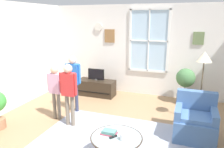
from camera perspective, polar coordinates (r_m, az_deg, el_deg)
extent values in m
cube|color=#9E7A56|center=(4.44, -1.09, -16.58)|extent=(6.18, 6.23, 0.02)
cube|color=silver|center=(6.64, 7.82, 6.09)|extent=(5.58, 0.12, 2.67)
cube|color=silver|center=(6.50, 9.58, 8.51)|extent=(1.11, 0.02, 1.78)
cube|color=white|center=(6.45, 9.88, 16.39)|extent=(1.17, 0.04, 0.06)
cube|color=white|center=(6.63, 9.23, 0.81)|extent=(1.17, 0.04, 0.06)
cube|color=white|center=(6.60, 4.76, 8.75)|extent=(0.06, 0.04, 1.78)
cube|color=white|center=(6.40, 14.47, 8.18)|extent=(0.06, 0.04, 1.78)
cube|color=white|center=(6.48, 9.54, 8.50)|extent=(0.03, 0.04, 1.78)
cube|color=white|center=(6.48, 9.54, 8.50)|extent=(1.11, 0.04, 0.03)
cube|color=olive|center=(6.80, -0.64, 9.89)|extent=(0.32, 0.03, 0.40)
cube|color=#667A4C|center=(6.37, 21.60, 8.64)|extent=(0.28, 0.03, 0.34)
cylinder|color=silver|center=(6.91, -3.50, 12.16)|extent=(0.24, 0.04, 0.24)
cube|color=#999EAD|center=(4.30, 0.73, -17.49)|extent=(2.97, 2.24, 0.01)
cube|color=#2D2319|center=(6.64, -4.10, -3.57)|extent=(1.12, 0.47, 0.47)
cube|color=black|center=(6.46, -4.95, -4.78)|extent=(1.01, 0.02, 0.02)
cylinder|color=#4C4C4C|center=(6.56, -4.14, -1.40)|extent=(0.08, 0.08, 0.05)
cube|color=black|center=(6.52, -4.16, -0.03)|extent=(0.50, 0.05, 0.32)
cube|color=black|center=(6.50, -4.26, -0.08)|extent=(0.46, 0.01, 0.28)
cube|color=#476B9E|center=(4.64, 20.68, -13.04)|extent=(0.76, 0.72, 0.42)
cube|color=#476B9E|center=(4.74, 21.13, -6.73)|extent=(0.76, 0.16, 0.45)
cube|color=#476B9E|center=(4.51, 16.92, -9.18)|extent=(0.12, 0.65, 0.20)
cube|color=#476B9E|center=(4.53, 25.12, -9.82)|extent=(0.12, 0.65, 0.20)
cube|color=#4D73AA|center=(4.49, 20.96, -10.48)|extent=(0.61, 0.50, 0.08)
cylinder|color=#99B2B7|center=(3.65, 1.16, -16.16)|extent=(0.82, 0.82, 0.02)
torus|color=#3F3328|center=(3.65, 1.16, -16.16)|extent=(0.84, 0.84, 0.02)
cylinder|color=#33281E|center=(4.03, -1.15, -16.49)|extent=(0.04, 0.04, 0.41)
cylinder|color=#33281E|center=(3.91, 5.98, -17.67)|extent=(0.04, 0.04, 0.41)
cube|color=#B33E53|center=(3.72, -0.75, -15.19)|extent=(0.25, 0.17, 0.02)
cube|color=#4D8B80|center=(3.71, -0.75, -14.90)|extent=(0.22, 0.15, 0.02)
cube|color=slate|center=(3.70, -0.75, -14.60)|extent=(0.22, 0.14, 0.02)
cylinder|color=white|center=(3.54, 2.79, -16.10)|extent=(0.08, 0.08, 0.11)
cube|color=black|center=(3.63, 0.33, -16.05)|extent=(0.11, 0.14, 0.02)
cylinder|color=#726656|center=(4.90, -11.54, -9.16)|extent=(0.08, 0.08, 0.69)
cylinder|color=#726656|center=(4.83, -10.22, -9.41)|extent=(0.08, 0.08, 0.69)
cube|color=red|center=(4.66, -11.22, -2.65)|extent=(0.30, 0.15, 0.49)
sphere|color=beige|center=(4.58, -11.42, 1.38)|extent=(0.19, 0.19, 0.19)
cylinder|color=red|center=(4.73, -13.17, -2.21)|extent=(0.06, 0.06, 0.44)
cylinder|color=red|center=(4.56, -9.49, -2.66)|extent=(0.06, 0.06, 0.44)
cylinder|color=#726656|center=(5.26, -14.74, -7.97)|extent=(0.08, 0.08, 0.63)
cylinder|color=#726656|center=(5.20, -13.65, -8.17)|extent=(0.08, 0.08, 0.63)
cube|color=#DB9EBC|center=(5.06, -14.57, -2.39)|extent=(0.27, 0.14, 0.45)
sphere|color=#D8AD8C|center=(4.98, -14.79, 1.04)|extent=(0.17, 0.17, 0.17)
cylinder|color=#DB9EBC|center=(5.12, -16.19, -2.01)|extent=(0.06, 0.06, 0.40)
cylinder|color=#DB9EBC|center=(4.95, -13.18, -2.40)|extent=(0.06, 0.06, 0.40)
cylinder|color=#333851|center=(5.60, -10.39, -5.93)|extent=(0.08, 0.08, 0.71)
cylinder|color=#333851|center=(5.54, -9.20, -6.12)|extent=(0.08, 0.08, 0.71)
cube|color=blue|center=(5.40, -10.07, 0.00)|extent=(0.30, 0.16, 0.50)
sphere|color=beige|center=(5.32, -10.23, 3.62)|extent=(0.19, 0.19, 0.19)
cylinder|color=blue|center=(5.46, -11.81, 0.37)|extent=(0.06, 0.06, 0.45)
cylinder|color=blue|center=(5.29, -8.51, 0.05)|extent=(0.06, 0.06, 0.45)
cylinder|color=#4C565B|center=(6.33, 18.20, -6.11)|extent=(0.40, 0.40, 0.28)
cylinder|color=#4C7238|center=(6.26, 18.37, -4.05)|extent=(0.02, 0.02, 0.20)
sphere|color=#457544|center=(6.16, 18.62, -0.94)|extent=(0.50, 0.50, 0.50)
cylinder|color=black|center=(5.45, 21.45, -11.20)|extent=(0.26, 0.26, 0.03)
cylinder|color=brown|center=(5.20, 22.12, -4.43)|extent=(0.03, 0.03, 1.38)
cone|color=beige|center=(5.02, 22.96, 4.18)|extent=(0.32, 0.32, 0.22)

